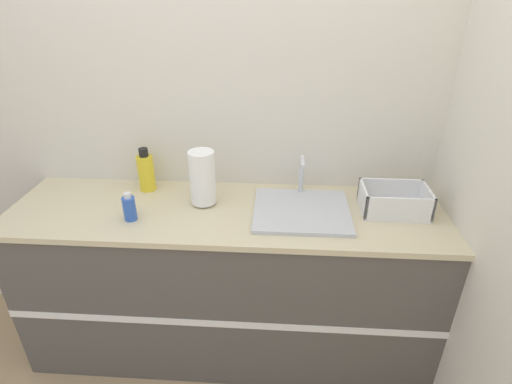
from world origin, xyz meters
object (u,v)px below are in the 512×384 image
Objects in this scene: paper_towel_roll at (203,178)px; dish_rack at (394,203)px; bottle_blue at (129,208)px; sink at (302,209)px; bottle_yellow at (146,172)px.

paper_towel_roll is 0.89× the size of dish_rack.
bottle_blue is at bearing -151.16° from paper_towel_roll.
bottle_blue reaches higher than dish_rack.
paper_towel_roll is at bearing 28.84° from bottle_blue.
sink is at bearing -175.69° from dish_rack.
bottle_yellow is at bearing 92.23° from bottle_blue.
sink is at bearing -6.25° from paper_towel_roll.
sink is 0.51m from paper_towel_roll.
sink is 1.96× the size of bottle_yellow.
dish_rack is at bearing -1.23° from paper_towel_roll.
bottle_yellow is 1.67× the size of bottle_blue.
bottle_yellow is 0.31m from bottle_blue.
dish_rack is at bearing 4.31° from sink.
sink reaches higher than bottle_blue.
sink is 0.85m from bottle_yellow.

